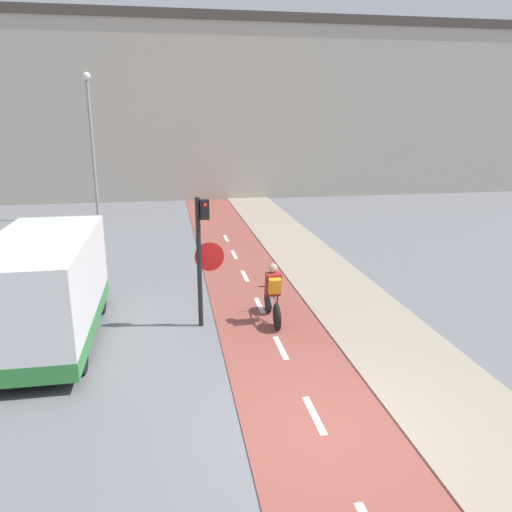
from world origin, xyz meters
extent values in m
plane|color=slate|center=(0.00, 0.00, 0.00)|extent=(120.00, 120.00, 0.00)
cube|color=brown|center=(0.00, 0.00, 0.01)|extent=(2.44, 60.00, 0.02)
cube|color=white|center=(0.00, 0.50, 0.02)|extent=(0.12, 1.10, 0.00)
cube|color=white|center=(0.00, 3.00, 0.02)|extent=(0.12, 1.10, 0.00)
cube|color=white|center=(0.00, 5.50, 0.02)|extent=(0.12, 1.10, 0.00)
cube|color=white|center=(0.00, 8.00, 0.02)|extent=(0.12, 1.10, 0.00)
cube|color=white|center=(0.00, 10.50, 0.02)|extent=(0.12, 1.10, 0.00)
cube|color=white|center=(0.00, 13.00, 0.02)|extent=(0.12, 1.10, 0.00)
cube|color=gray|center=(2.42, 0.00, 0.03)|extent=(2.40, 60.00, 0.05)
cube|color=#B2A899|center=(0.00, 25.43, 4.89)|extent=(60.00, 5.00, 9.79)
cube|color=#473D38|center=(0.00, 25.43, 10.04)|extent=(60.00, 5.20, 0.50)
cylinder|color=black|center=(-1.57, 4.51, 1.51)|extent=(0.11, 0.11, 3.02)
cube|color=black|center=(-1.42, 4.51, 2.75)|extent=(0.20, 0.20, 0.44)
sphere|color=red|center=(-1.42, 4.40, 2.86)|extent=(0.09, 0.09, 0.09)
cone|color=red|center=(-1.34, 4.50, 1.66)|extent=(0.67, 0.01, 0.67)
cone|color=silver|center=(-1.34, 4.51, 1.66)|extent=(0.60, 0.02, 0.60)
cylinder|color=gray|center=(-5.51, 17.72, 3.16)|extent=(0.14, 0.14, 6.33)
sphere|color=silver|center=(-5.51, 17.72, 6.44)|extent=(0.36, 0.36, 0.36)
cylinder|color=black|center=(0.13, 3.98, 0.30)|extent=(0.07, 0.60, 0.60)
cylinder|color=black|center=(0.13, 5.06, 0.30)|extent=(0.07, 0.60, 0.60)
cylinder|color=slate|center=(0.13, 4.72, 0.46)|extent=(0.04, 0.68, 0.38)
cylinder|color=slate|center=(0.13, 4.23, 0.48)|extent=(0.04, 0.36, 0.40)
cylinder|color=slate|center=(0.13, 4.56, 0.65)|extent=(0.04, 1.00, 0.07)
cylinder|color=slate|center=(0.13, 4.19, 0.29)|extent=(0.04, 0.41, 0.05)
cylinder|color=black|center=(0.13, 5.06, 0.69)|extent=(0.46, 0.03, 0.03)
cube|color=maroon|center=(0.13, 4.44, 0.95)|extent=(0.36, 0.31, 0.59)
sphere|color=tan|center=(0.13, 4.48, 1.32)|extent=(0.22, 0.22, 0.22)
cylinder|color=#232328|center=(0.03, 4.41, 0.53)|extent=(0.04, 0.07, 0.38)
cylinder|color=#232328|center=(0.23, 4.41, 0.53)|extent=(0.04, 0.07, 0.38)
cube|color=orange|center=(0.13, 4.26, 0.97)|extent=(0.28, 0.23, 0.39)
cube|color=white|center=(-4.87, 4.21, 1.27)|extent=(2.00, 4.77, 2.06)
cube|color=#33843D|center=(-4.87, 4.21, 0.42)|extent=(2.01, 4.78, 0.36)
cube|color=black|center=(-4.87, 6.58, 1.64)|extent=(1.80, 0.04, 0.70)
cylinder|color=black|center=(-5.76, 5.76, 0.35)|extent=(0.18, 0.70, 0.70)
cylinder|color=black|center=(-3.97, 5.76, 0.35)|extent=(0.18, 0.70, 0.70)
cylinder|color=black|center=(-3.97, 2.66, 0.35)|extent=(0.18, 0.70, 0.70)
camera|label=1|loc=(-2.17, -6.37, 4.71)|focal=35.00mm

